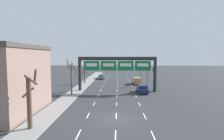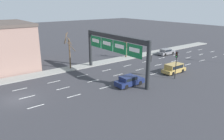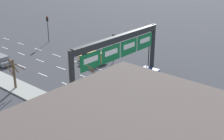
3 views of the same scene
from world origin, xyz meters
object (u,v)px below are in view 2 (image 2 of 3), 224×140
(sign_gantry, at_px, (114,45))
(traffic_light_far_end, at_px, (176,60))
(car_navy, at_px, (129,80))
(tree_bare_closest, at_px, (69,51))
(suv_gold, at_px, (174,68))
(tree_bare_third, at_px, (126,47))
(car_grey, at_px, (166,52))
(traffic_light_near_gantry, at_px, (150,65))

(sign_gantry, height_order, traffic_light_far_end, sign_gantry)
(car_navy, distance_m, tree_bare_closest, 13.42)
(car_navy, distance_m, suv_gold, 10.18)
(tree_bare_third, bearing_deg, sign_gantry, -48.91)
(car_grey, relative_size, tree_bare_closest, 0.70)
(suv_gold, height_order, traffic_light_near_gantry, traffic_light_near_gantry)
(traffic_light_near_gantry, distance_m, tree_bare_closest, 15.89)
(sign_gantry, relative_size, tree_bare_closest, 2.38)
(car_navy, relative_size, tree_bare_closest, 0.68)
(car_grey, distance_m, traffic_light_far_end, 17.26)
(sign_gantry, distance_m, traffic_light_far_end, 9.92)
(suv_gold, bearing_deg, car_grey, 134.69)
(traffic_light_near_gantry, height_order, tree_bare_closest, tree_bare_closest)
(car_grey, height_order, tree_bare_closest, tree_bare_closest)
(car_grey, xyz_separation_m, car_navy, (9.71, -20.09, 0.05))
(suv_gold, bearing_deg, traffic_light_near_gantry, -74.99)
(sign_gantry, relative_size, car_navy, 3.48)
(sign_gantry, bearing_deg, traffic_light_far_end, 43.94)
(traffic_light_near_gantry, bearing_deg, sign_gantry, -175.95)
(suv_gold, bearing_deg, car_navy, -90.51)
(car_navy, xyz_separation_m, tree_bare_third, (-13.16, 10.60, 1.51))
(traffic_light_far_end, xyz_separation_m, tree_bare_closest, (-15.00, -10.74, 0.23))
(sign_gantry, distance_m, tree_bare_third, 12.97)
(traffic_light_far_end, xyz_separation_m, tree_bare_third, (-15.33, 2.80, -0.85))
(tree_bare_closest, xyz_separation_m, tree_bare_third, (-0.33, 13.54, -1.08))
(suv_gold, bearing_deg, sign_gantry, -118.34)
(car_navy, xyz_separation_m, suv_gold, (0.09, 10.18, 0.11))
(car_grey, distance_m, suv_gold, 13.93)
(car_grey, distance_m, car_navy, 22.31)
(sign_gantry, distance_m, traffic_light_near_gantry, 7.45)
(traffic_light_near_gantry, relative_size, traffic_light_far_end, 1.08)
(sign_gantry, distance_m, car_navy, 6.57)
(sign_gantry, xyz_separation_m, tree_bare_closest, (-8.00, -4.00, -1.73))
(traffic_light_far_end, bearing_deg, car_navy, -105.53)
(car_grey, height_order, traffic_light_near_gantry, traffic_light_near_gantry)
(car_navy, height_order, suv_gold, suv_gold)
(traffic_light_near_gantry, bearing_deg, tree_bare_third, 149.86)
(car_grey, xyz_separation_m, traffic_light_far_end, (11.87, -12.29, 2.41))
(suv_gold, relative_size, traffic_light_far_end, 1.00)
(car_navy, distance_m, traffic_light_far_end, 8.43)
(suv_gold, bearing_deg, traffic_light_far_end, -48.95)
(car_grey, bearing_deg, tree_bare_closest, -97.73)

